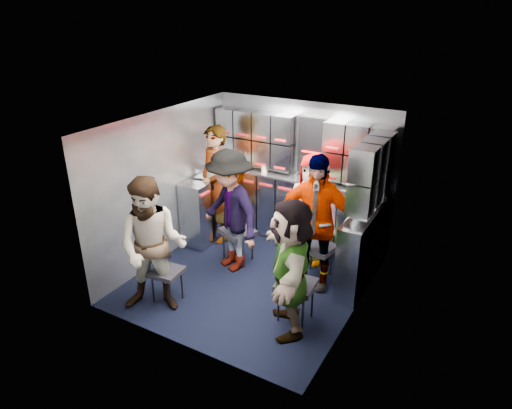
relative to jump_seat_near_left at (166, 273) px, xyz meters
The scene contains 29 objects.
floor 1.21m from the jump_seat_near_left, 54.56° to the left, with size 3.00×3.00×0.00m, color black.
wall_back 2.61m from the jump_seat_near_left, 74.72° to the left, with size 2.80×0.04×2.10m, color gray.
wall_left 1.37m from the jump_seat_near_left, 128.21° to the left, with size 0.04×3.00×2.10m, color gray.
wall_right 2.36m from the jump_seat_near_left, 24.34° to the left, with size 0.04×3.00×2.10m, color gray.
ceiling 2.07m from the jump_seat_near_left, 54.56° to the left, with size 2.80×3.00×0.02m, color silver.
cart_bank_back 2.32m from the jump_seat_near_left, 73.36° to the left, with size 2.68×0.38×0.99m, color #A8AFB8.
cart_bank_left 1.59m from the jump_seat_near_left, 109.37° to the left, with size 0.38×0.76×0.99m, color #A8AFB8.
counter 2.41m from the jump_seat_near_left, 73.36° to the left, with size 2.68×0.42×0.03m, color silver.
locker_bank_back 2.63m from the jump_seat_near_left, 73.77° to the left, with size 2.68×0.28×0.82m, color #A8AFB8.
locker_bank_right 2.75m from the jump_seat_near_left, 40.48° to the left, with size 0.28×1.00×0.82m, color #A8AFB8.
right_cabinet 2.46m from the jump_seat_near_left, 38.70° to the left, with size 0.28×1.20×1.00m, color #A8AFB8.
coffee_niche 2.72m from the jump_seat_near_left, 70.18° to the left, with size 0.46×0.16×0.84m, color black, non-canonical shape.
red_latch_strip 2.19m from the jump_seat_near_left, 71.82° to the left, with size 2.60×0.02×0.03m, color #A21619.
jump_seat_near_left is the anchor object (origin of this frame).
jump_seat_mid_left 1.25m from the jump_seat_near_left, 78.09° to the left, with size 0.54×0.53×0.49m.
jump_seat_center 2.26m from the jump_seat_near_left, 60.36° to the left, with size 0.41×0.39×0.46m.
jump_seat_mid_right 1.97m from the jump_seat_near_left, 44.95° to the left, with size 0.44×0.43×0.47m.
jump_seat_near_right 1.58m from the jump_seat_near_left, 16.21° to the left, with size 0.44×0.42×0.49m.
attendant_standing 1.77m from the jump_seat_near_left, 103.15° to the left, with size 0.65×0.43×1.78m, color black.
attendant_arc_a 0.49m from the jump_seat_near_left, 90.00° to the right, with size 0.81×0.63×1.66m, color black.
attendant_arc_b 1.17m from the jump_seat_near_left, 76.11° to the left, with size 1.09×0.63×1.69m, color black.
attendant_arc_c 2.14m from the jump_seat_near_left, 57.93° to the left, with size 0.76×0.50×1.56m, color black.
attendant_arc_d 1.91m from the jump_seat_near_left, 40.99° to the left, with size 1.04×0.43×1.77m, color black.
attendant_arc_e 1.59m from the jump_seat_near_left, ahead, with size 1.46×0.46×1.57m, color black.
bottle_left 2.32m from the jump_seat_near_left, 94.16° to the left, with size 0.06×0.06×0.28m, color white.
bottle_mid 2.45m from the jump_seat_near_left, 69.07° to the left, with size 0.07×0.07×0.24m, color white.
bottle_right 2.82m from the jump_seat_near_left, 53.30° to the left, with size 0.07×0.07×0.26m, color white.
cup_left 2.28m from the jump_seat_near_left, 85.82° to the left, with size 0.08×0.08×0.11m, color beige.
cup_right 2.75m from the jump_seat_near_left, 54.64° to the left, with size 0.08×0.08×0.10m, color beige.
Camera 1 is at (2.60, -4.48, 3.35)m, focal length 32.00 mm.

